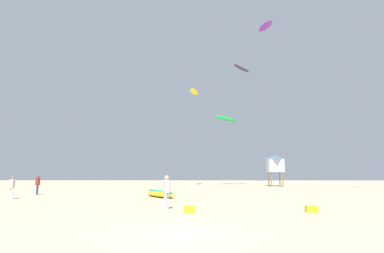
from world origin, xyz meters
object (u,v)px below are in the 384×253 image
object	(u,v)px
person_foreground	(166,189)
lifeguard_tower	(275,163)
cooler_box	(189,209)
kite_aloft_1	(194,92)
kite_aloft_0	(242,68)
person_left	(38,183)
kite_aloft_4	(265,26)
person_midground	(12,186)
kite_aloft_2	(226,118)
kite_grounded_near	(160,194)
gear_bag	(312,209)

from	to	relation	value
person_foreground	lifeguard_tower	xyz separation A→B (m)	(12.02, 25.42, 2.01)
cooler_box	kite_aloft_1	xyz separation A→B (m)	(-0.14, 27.21, 12.95)
kite_aloft_0	person_left	bearing A→B (deg)	-145.39
kite_aloft_4	cooler_box	bearing A→B (deg)	-108.65
person_foreground	person_midground	distance (m)	13.26
cooler_box	kite_aloft_2	size ratio (longest dim) A/B	0.13
person_foreground	person_left	bearing A→B (deg)	169.27
kite_grounded_near	cooler_box	xyz separation A→B (m)	(2.57, -9.30, -0.09)
cooler_box	kite_aloft_4	xyz separation A→B (m)	(12.33, 36.52, 27.18)
person_foreground	person_left	xyz separation A→B (m)	(-12.34, 10.34, -0.08)
person_foreground	person_left	distance (m)	16.10
kite_grounded_near	person_midground	bearing A→B (deg)	-168.83
gear_bag	person_left	bearing A→B (deg)	149.79
person_foreground	person_midground	bearing A→B (deg)	-176.86
kite_grounded_near	person_foreground	bearing A→B (deg)	-80.64
lifeguard_tower	kite_aloft_4	size ratio (longest dim) A/B	0.94
person_left	kite_aloft_2	xyz separation A→B (m)	(18.09, 17.89, 8.72)
person_midground	kite_aloft_0	size ratio (longest dim) A/B	0.46
gear_bag	kite_aloft_2	world-z (taller)	kite_aloft_2
person_midground	person_left	distance (m)	4.53
person_midground	lifeguard_tower	distance (m)	30.99
person_left	kite_aloft_4	distance (m)	44.54
kite_grounded_near	kite_aloft_2	world-z (taller)	kite_aloft_2
gear_bag	kite_aloft_0	bearing A→B (deg)	89.26
person_midground	kite_grounded_near	bearing A→B (deg)	133.43
kite_aloft_2	person_foreground	bearing A→B (deg)	-101.51
person_foreground	kite_grounded_near	xyz separation A→B (m)	(-1.31, 7.93, -0.79)
person_foreground	kite_aloft_1	distance (m)	28.54
person_foreground	person_midground	world-z (taller)	person_foreground
cooler_box	kite_aloft_1	distance (m)	30.14
gear_bag	person_midground	bearing A→B (deg)	160.16
lifeguard_tower	gear_bag	size ratio (longest dim) A/B	7.41
person_left	kite_grounded_near	size ratio (longest dim) A/B	0.38
lifeguard_tower	gear_bag	xyz separation A→B (m)	(-4.71, -26.52, -2.89)
person_midground	lifeguard_tower	bearing A→B (deg)	161.57
kite_aloft_4	gear_bag	bearing A→B (deg)	-99.83
person_midground	lifeguard_tower	xyz separation A→B (m)	(23.93, 19.59, 2.09)
person_left	kite_grounded_near	distance (m)	11.32
kite_grounded_near	kite_aloft_4	xyz separation A→B (m)	(14.90, 27.22, 27.09)
person_midground	kite_aloft_2	distance (m)	29.82
cooler_box	kite_aloft_2	bearing A→B (deg)	81.39
person_midground	cooler_box	size ratio (longest dim) A/B	2.94
person_midground	kite_aloft_1	distance (m)	26.80
person_midground	lifeguard_tower	world-z (taller)	lifeguard_tower
person_midground	kite_aloft_4	distance (m)	46.96
person_foreground	cooler_box	distance (m)	2.07
person_foreground	kite_grounded_near	size ratio (longest dim) A/B	0.41
gear_bag	kite_aloft_0	xyz separation A→B (m)	(0.32, 25.23, 15.74)
kite_aloft_2	kite_aloft_1	bearing A→B (deg)	-152.67
kite_aloft_1	kite_aloft_4	xyz separation A→B (m)	(12.46, 9.31, 14.23)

